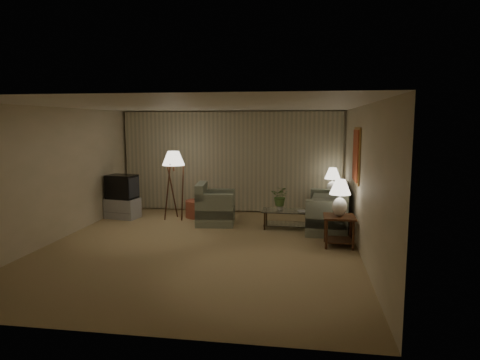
# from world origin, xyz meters

# --- Properties ---
(ground) EXTENTS (7.00, 7.00, 0.00)m
(ground) POSITION_xyz_m (0.00, 0.00, 0.00)
(ground) COLOR tan
(ground) RESTS_ON ground
(room_shell) EXTENTS (6.04, 7.02, 2.72)m
(room_shell) POSITION_xyz_m (0.02, 1.51, 1.75)
(room_shell) COLOR beige
(room_shell) RESTS_ON ground
(sofa) EXTENTS (1.88, 1.14, 0.77)m
(sofa) POSITION_xyz_m (2.50, 1.82, 0.39)
(sofa) COLOR gray
(sofa) RESTS_ON ground
(armchair) EXTENTS (1.11, 1.07, 0.77)m
(armchair) POSITION_xyz_m (-0.10, 1.91, 0.39)
(armchair) COLOR gray
(armchair) RESTS_ON ground
(side_table_near) EXTENTS (0.60, 0.60, 0.60)m
(side_table_near) POSITION_xyz_m (2.65, 0.47, 0.42)
(side_table_near) COLOR #371B0F
(side_table_near) RESTS_ON ground
(side_table_far) EXTENTS (0.46, 0.39, 0.60)m
(side_table_far) POSITION_xyz_m (2.65, 2.90, 0.39)
(side_table_far) COLOR #371B0F
(side_table_far) RESTS_ON ground
(table_lamp_near) EXTENTS (0.41, 0.41, 0.71)m
(table_lamp_near) POSITION_xyz_m (2.65, 0.47, 1.02)
(table_lamp_near) COLOR white
(table_lamp_near) RESTS_ON side_table_near
(table_lamp_far) EXTENTS (0.39, 0.39, 0.68)m
(table_lamp_far) POSITION_xyz_m (2.65, 2.90, 1.00)
(table_lamp_far) COLOR white
(table_lamp_far) RESTS_ON side_table_far
(coffee_table) EXTENTS (1.11, 0.61, 0.41)m
(coffee_table) POSITION_xyz_m (1.59, 1.72, 0.28)
(coffee_table) COLOR silver
(coffee_table) RESTS_ON ground
(tv_cabinet) EXTENTS (0.96, 0.77, 0.50)m
(tv_cabinet) POSITION_xyz_m (-2.55, 2.17, 0.25)
(tv_cabinet) COLOR #A3A3A5
(tv_cabinet) RESTS_ON ground
(crt_tv) EXTENTS (0.87, 0.74, 0.59)m
(crt_tv) POSITION_xyz_m (-2.55, 2.17, 0.80)
(crt_tv) COLOR black
(crt_tv) RESTS_ON tv_cabinet
(floor_lamp) EXTENTS (0.55, 0.55, 1.70)m
(floor_lamp) POSITION_xyz_m (-1.21, 2.22, 0.89)
(floor_lamp) COLOR #371B0F
(floor_lamp) RESTS_ON ground
(ottoman) EXTENTS (0.73, 0.73, 0.43)m
(ottoman) POSITION_xyz_m (-0.69, 2.56, 0.22)
(ottoman) COLOR #AD533A
(ottoman) RESTS_ON ground
(vase) EXTENTS (0.14, 0.14, 0.15)m
(vase) POSITION_xyz_m (1.44, 1.72, 0.49)
(vase) COLOR white
(vase) RESTS_ON coffee_table
(flowers) EXTENTS (0.49, 0.45, 0.45)m
(flowers) POSITION_xyz_m (1.44, 1.72, 0.79)
(flowers) COLOR #547A36
(flowers) RESTS_ON vase
(book) EXTENTS (0.20, 0.25, 0.02)m
(book) POSITION_xyz_m (1.84, 1.62, 0.42)
(book) COLOR olive
(book) RESTS_ON coffee_table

